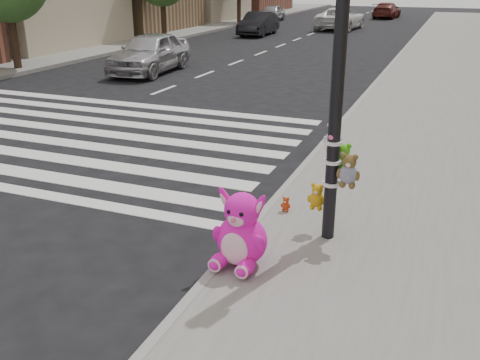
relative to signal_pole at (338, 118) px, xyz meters
The scene contains 12 objects.
ground 3.64m from the signal_pole, 145.29° to the right, with size 120.00×120.00×0.00m, color black.
sidewalk_far 24.36m from the signal_pole, 131.57° to the left, with size 6.00×80.00×0.14m, color slate.
curb_edge 8.42m from the signal_pole, 97.48° to the left, with size 0.12×80.00×0.15m, color gray.
crosswalk 8.08m from the signal_pole, 154.61° to the left, with size 11.00×6.00×0.01m, color silver, non-canonical shape.
signal_pole is the anchor object (origin of this frame).
pink_bunny 1.84m from the signal_pole, 126.60° to the right, with size 0.68×0.73×0.96m.
red_teddy 1.77m from the signal_pole, 144.98° to the left, with size 0.15×0.11×0.22m, color red, non-canonical shape.
car_silver_far 14.17m from the signal_pole, 130.21° to the left, with size 1.71×4.26×1.45m, color #AEAEB3.
car_dark_far 26.36m from the signal_pole, 111.98° to the left, with size 1.41×4.05×1.33m, color black.
car_white_near 30.39m from the signal_pole, 101.63° to the left, with size 2.29×4.98×1.38m, color white.
car_maroon_near 41.05m from the signal_pole, 96.43° to the left, with size 1.75×4.29×1.25m, color #591F19.
car_silver_deep 36.72m from the signal_pole, 109.79° to the left, with size 1.45×3.62×1.23m, color #A1A2A6.
Camera 1 is at (3.87, -4.52, 3.38)m, focal length 40.00 mm.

